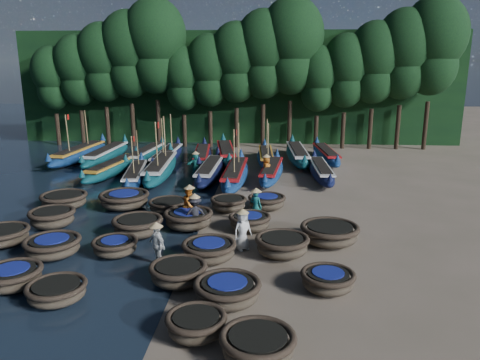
# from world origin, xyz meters

# --- Properties ---
(ground) EXTENTS (120.00, 120.00, 0.00)m
(ground) POSITION_xyz_m (0.00, 0.00, 0.00)
(ground) COLOR #806E5E
(ground) RESTS_ON ground
(foliage_wall) EXTENTS (40.00, 3.00, 10.00)m
(foliage_wall) POSITION_xyz_m (0.00, 23.50, 5.00)
(foliage_wall) COLOR black
(foliage_wall) RESTS_ON ground
(coracle_3) EXTENTS (1.79, 1.79, 0.68)m
(coracle_3) POSITION_xyz_m (1.20, -9.25, 0.39)
(coracle_3) COLOR #4E4130
(coracle_3) RESTS_ON ground
(coracle_4) EXTENTS (2.43, 2.43, 0.73)m
(coracle_4) POSITION_xyz_m (2.92, -10.12, 0.42)
(coracle_4) COLOR #4E4130
(coracle_4) RESTS_ON ground
(coracle_5) EXTENTS (2.24, 2.24, 0.72)m
(coracle_5) POSITION_xyz_m (-5.37, -6.82, 0.42)
(coracle_5) COLOR #4E4130
(coracle_5) RESTS_ON ground
(coracle_6) EXTENTS (2.18, 2.18, 0.63)m
(coracle_6) POSITION_xyz_m (-3.48, -7.61, 0.36)
(coracle_6) COLOR #4E4130
(coracle_6) RESTS_ON ground
(coracle_7) EXTENTS (2.07, 2.07, 0.73)m
(coracle_7) POSITION_xyz_m (0.09, -6.16, 0.42)
(coracle_7) COLOR #4E4130
(coracle_7) RESTS_ON ground
(coracle_8) EXTENTS (2.47, 2.47, 0.77)m
(coracle_8) POSITION_xyz_m (1.89, -7.36, 0.44)
(coracle_8) COLOR #4E4130
(coracle_8) RESTS_ON ground
(coracle_9) EXTENTS (2.16, 2.16, 0.67)m
(coracle_9) POSITION_xyz_m (5.11, -6.30, 0.39)
(coracle_9) COLOR #4E4130
(coracle_9) RESTS_ON ground
(coracle_10) EXTENTS (2.52, 2.52, 0.72)m
(coracle_10) POSITION_xyz_m (-7.78, -3.21, 0.41)
(coracle_10) COLOR #4E4130
(coracle_10) RESTS_ON ground
(coracle_11) EXTENTS (2.59, 2.59, 0.76)m
(coracle_11) POSITION_xyz_m (-5.21, -4.21, 0.44)
(coracle_11) COLOR #4E4130
(coracle_11) RESTS_ON ground
(coracle_12) EXTENTS (2.07, 2.07, 0.66)m
(coracle_12) POSITION_xyz_m (-2.85, -3.92, 0.38)
(coracle_12) COLOR #4E4130
(coracle_12) RESTS_ON ground
(coracle_13) EXTENTS (2.12, 2.12, 0.75)m
(coracle_13) POSITION_xyz_m (0.88, -4.17, 0.44)
(coracle_13) COLOR #4E4130
(coracle_13) RESTS_ON ground
(coracle_14) EXTENTS (2.15, 2.15, 0.80)m
(coracle_14) POSITION_xyz_m (3.66, -3.53, 0.46)
(coracle_14) COLOR #4E4130
(coracle_14) RESTS_ON ground
(coracle_15) EXTENTS (2.31, 2.31, 0.84)m
(coracle_15) POSITION_xyz_m (-6.72, -1.03, 0.48)
(coracle_15) COLOR #4E4130
(coracle_15) RESTS_ON ground
(coracle_16) EXTENTS (2.38, 2.38, 0.85)m
(coracle_16) POSITION_xyz_m (-2.52, -1.87, 0.49)
(coracle_16) COLOR #4E4130
(coracle_16) RESTS_ON ground
(coracle_17) EXTENTS (2.70, 2.70, 0.83)m
(coracle_17) POSITION_xyz_m (-0.51, -0.76, 0.48)
(coracle_17) COLOR #4E4130
(coracle_17) RESTS_ON ground
(coracle_18) EXTENTS (2.28, 2.28, 0.74)m
(coracle_18) POSITION_xyz_m (2.27, -0.83, 0.43)
(coracle_18) COLOR #4E4130
(coracle_18) RESTS_ON ground
(coracle_19) EXTENTS (2.91, 2.91, 0.84)m
(coracle_19) POSITION_xyz_m (5.64, -2.19, 0.48)
(coracle_19) COLOR #4E4130
(coracle_19) RESTS_ON ground
(coracle_20) EXTENTS (2.85, 2.85, 0.80)m
(coracle_20) POSITION_xyz_m (-7.40, 1.73, 0.46)
(coracle_20) COLOR #4E4130
(coracle_20) RESTS_ON ground
(coracle_21) EXTENTS (2.98, 2.98, 0.83)m
(coracle_21) POSITION_xyz_m (-4.32, 1.98, 0.48)
(coracle_21) COLOR #4E4130
(coracle_21) RESTS_ON ground
(coracle_22) EXTENTS (1.98, 1.98, 0.65)m
(coracle_22) POSITION_xyz_m (-1.92, 1.45, 0.37)
(coracle_22) COLOR #4E4130
(coracle_22) RESTS_ON ground
(coracle_23) EXTENTS (2.14, 2.14, 0.70)m
(coracle_23) POSITION_xyz_m (1.06, 1.92, 0.40)
(coracle_23) COLOR #4E4130
(coracle_23) RESTS_ON ground
(coracle_24) EXTENTS (1.94, 1.94, 0.72)m
(coracle_24) POSITION_xyz_m (2.99, 2.35, 0.42)
(coracle_24) COLOR #4E4130
(coracle_24) RESTS_ON ground
(long_boat_2) EXTENTS (2.50, 7.71, 1.37)m
(long_boat_2) POSITION_xyz_m (-7.27, 8.86, 0.52)
(long_boat_2) COLOR #0E4251
(long_boat_2) RESTS_ON ground
(long_boat_3) EXTENTS (2.44, 7.35, 3.16)m
(long_boat_3) POSITION_xyz_m (-5.23, 7.12, 0.50)
(long_boat_3) COLOR navy
(long_boat_3) RESTS_ON ground
(long_boat_4) EXTENTS (2.11, 9.04, 3.84)m
(long_boat_4) POSITION_xyz_m (-3.99, 8.63, 0.61)
(long_boat_4) COLOR #0E4251
(long_boat_4) RESTS_ON ground
(long_boat_5) EXTENTS (1.63, 8.07, 1.42)m
(long_boat_5) POSITION_xyz_m (-0.74, 8.41, 0.54)
(long_boat_5) COLOR #0F1239
(long_boat_5) RESTS_ON ground
(long_boat_6) EXTENTS (1.68, 8.49, 3.61)m
(long_boat_6) POSITION_xyz_m (0.96, 7.44, 0.57)
(long_boat_6) COLOR navy
(long_boat_6) RESTS_ON ground
(long_boat_7) EXTENTS (2.07, 7.48, 1.32)m
(long_boat_7) POSITION_xyz_m (3.21, 8.70, 0.50)
(long_boat_7) COLOR navy
(long_boat_7) RESTS_ON ground
(long_boat_8) EXTENTS (1.61, 7.43, 1.31)m
(long_boat_8) POSITION_xyz_m (6.39, 8.98, 0.50)
(long_boat_8) COLOR #0F1239
(long_boat_8) RESTS_ON ground
(long_boat_9) EXTENTS (2.28, 8.74, 3.72)m
(long_boat_9) POSITION_xyz_m (-11.31, 13.17, 0.59)
(long_boat_9) COLOR navy
(long_boat_9) RESTS_ON ground
(long_boat_10) EXTENTS (1.89, 8.62, 1.52)m
(long_boat_10) POSITION_xyz_m (-9.15, 12.97, 0.58)
(long_boat_10) COLOR #0E4251
(long_boat_10) RESTS_ON ground
(long_boat_11) EXTENTS (2.16, 8.03, 1.42)m
(long_boat_11) POSITION_xyz_m (-6.24, 13.45, 0.54)
(long_boat_11) COLOR #0E4251
(long_boat_11) RESTS_ON ground
(long_boat_12) EXTENTS (1.55, 8.38, 3.56)m
(long_boat_12) POSITION_xyz_m (-4.47, 12.65, 0.56)
(long_boat_12) COLOR #0F1239
(long_boat_12) RESTS_ON ground
(long_boat_13) EXTENTS (2.11, 7.88, 1.39)m
(long_boat_13) POSITION_xyz_m (-1.95, 13.14, 0.53)
(long_boat_13) COLOR #0F1239
(long_boat_13) RESTS_ON ground
(long_boat_14) EXTENTS (2.78, 8.57, 1.53)m
(long_boat_14) POSITION_xyz_m (-0.27, 14.16, 0.58)
(long_boat_14) COLOR #0E4251
(long_boat_14) RESTS_ON ground
(long_boat_15) EXTENTS (1.65, 7.44, 3.16)m
(long_boat_15) POSITION_xyz_m (2.79, 13.34, 0.50)
(long_boat_15) COLOR navy
(long_boat_15) RESTS_ON ground
(long_boat_16) EXTENTS (2.03, 8.64, 1.52)m
(long_boat_16) POSITION_xyz_m (5.14, 13.98, 0.58)
(long_boat_16) COLOR #0E4251
(long_boat_16) RESTS_ON ground
(long_boat_17) EXTENTS (2.09, 7.73, 1.37)m
(long_boat_17) POSITION_xyz_m (7.29, 14.42, 0.52)
(long_boat_17) COLOR navy
(long_boat_17) RESTS_ON ground
(fisherman_0) EXTENTS (0.94, 0.88, 1.82)m
(fisherman_0) POSITION_xyz_m (2.08, -2.98, 0.87)
(fisherman_0) COLOR silver
(fisherman_0) RESTS_ON ground
(fisherman_1) EXTENTS (0.70, 0.62, 1.82)m
(fisherman_1) POSITION_xyz_m (2.50, 0.14, 0.92)
(fisherman_1) COLOR #18665F
(fisherman_1) RESTS_ON ground
(fisherman_2) EXTENTS (0.89, 1.02, 2.00)m
(fisherman_2) POSITION_xyz_m (-0.54, -0.12, 0.94)
(fisherman_2) COLOR #B96018
(fisherman_2) RESTS_ON ground
(fisherman_3) EXTENTS (1.21, 0.92, 1.86)m
(fisherman_3) POSITION_xyz_m (-0.14, -1.13, 0.87)
(fisherman_3) COLOR black
(fisherman_3) RESTS_ON ground
(fisherman_4) EXTENTS (0.94, 0.91, 1.77)m
(fisherman_4) POSITION_xyz_m (-0.98, -4.67, 0.86)
(fisherman_4) COLOR silver
(fisherman_4) RESTS_ON ground
(fisherman_5) EXTENTS (1.42, 1.14, 1.71)m
(fisherman_5) POSITION_xyz_m (-1.80, 9.41, 0.80)
(fisherman_5) COLOR #18665F
(fisherman_5) RESTS_ON ground
(fisherman_6) EXTENTS (0.63, 0.87, 1.83)m
(fisherman_6) POSITION_xyz_m (2.88, 8.13, 0.88)
(fisherman_6) COLOR #B96018
(fisherman_6) RESTS_ON ground
(tree_0) EXTENTS (3.68, 3.68, 8.68)m
(tree_0) POSITION_xyz_m (-16.00, 20.00, 5.97)
(tree_0) COLOR black
(tree_0) RESTS_ON ground
(tree_1) EXTENTS (4.09, 4.09, 9.65)m
(tree_1) POSITION_xyz_m (-13.70, 20.00, 6.65)
(tree_1) COLOR black
(tree_1) RESTS_ON ground
(tree_2) EXTENTS (4.51, 4.51, 10.63)m
(tree_2) POSITION_xyz_m (-11.40, 20.00, 7.32)
(tree_2) COLOR black
(tree_2) RESTS_ON ground
(tree_3) EXTENTS (4.92, 4.92, 11.60)m
(tree_3) POSITION_xyz_m (-9.10, 20.00, 8.00)
(tree_3) COLOR black
(tree_3) RESTS_ON ground
(tree_4) EXTENTS (5.34, 5.34, 12.58)m
(tree_4) POSITION_xyz_m (-6.80, 20.00, 8.67)
(tree_4) COLOR black
(tree_4) RESTS_ON ground
(tree_5) EXTENTS (3.68, 3.68, 8.68)m
(tree_5) POSITION_xyz_m (-4.50, 20.00, 5.97)
(tree_5) COLOR black
(tree_5) RESTS_ON ground
(tree_6) EXTENTS (4.09, 4.09, 9.65)m
(tree_6) POSITION_xyz_m (-2.20, 20.00, 6.65)
(tree_6) COLOR black
(tree_6) RESTS_ON ground
(tree_7) EXTENTS (4.51, 4.51, 10.63)m
(tree_7) POSITION_xyz_m (0.10, 20.00, 7.32)
(tree_7) COLOR black
(tree_7) RESTS_ON ground
(tree_8) EXTENTS (4.92, 4.92, 11.60)m
(tree_8) POSITION_xyz_m (2.40, 20.00, 8.00)
(tree_8) COLOR black
(tree_8) RESTS_ON ground
(tree_9) EXTENTS (5.34, 5.34, 12.58)m
(tree_9) POSITION_xyz_m (4.70, 20.00, 8.67)
(tree_9) COLOR black
(tree_9) RESTS_ON ground
(tree_10) EXTENTS (3.68, 3.68, 8.68)m
(tree_10) POSITION_xyz_m (7.00, 20.00, 5.97)
(tree_10) COLOR black
(tree_10) RESTS_ON ground
(tree_11) EXTENTS (4.09, 4.09, 9.65)m
(tree_11) POSITION_xyz_m (9.30, 20.00, 6.65)
(tree_11) COLOR black
(tree_11) RESTS_ON ground
(tree_12) EXTENTS (4.51, 4.51, 10.63)m
(tree_12) POSITION_xyz_m (11.60, 20.00, 7.32)
(tree_12) COLOR black
(tree_12) RESTS_ON ground
(tree_13) EXTENTS (4.92, 4.92, 11.60)m
(tree_13) POSITION_xyz_m (13.90, 20.00, 8.00)
(tree_13) COLOR black
(tree_13) RESTS_ON ground
(tree_14) EXTENTS (5.34, 5.34, 12.58)m
(tree_14) POSITION_xyz_m (16.20, 20.00, 8.67)
(tree_14) COLOR black
(tree_14) RESTS_ON ground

